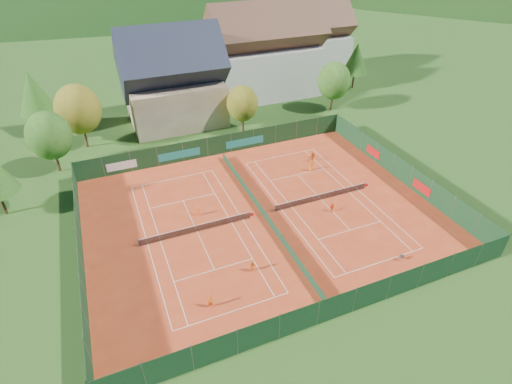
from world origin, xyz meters
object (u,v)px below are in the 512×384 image
at_px(hotel_block_a, 265,56).
at_px(hotel_block_b, 309,43).
at_px(player_right_near, 332,207).
at_px(player_left_far, 198,211).
at_px(chalet, 173,83).
at_px(player_right_far_b, 312,157).
at_px(player_left_mid, 253,267).
at_px(player_right_far_a, 311,166).
at_px(player_left_near, 210,302).
at_px(ball_hopper, 402,256).

relative_size(hotel_block_a, hotel_block_b, 1.25).
bearing_deg(player_right_near, hotel_block_a, 62.04).
bearing_deg(player_right_near, player_left_far, 143.62).
xyz_separation_m(chalet, player_right_far_b, (14.62, -21.20, -5.89)).
xyz_separation_m(player_left_mid, player_right_far_b, (16.19, 16.88, 0.04)).
distance_m(player_left_mid, player_right_near, 13.55).
xyz_separation_m(player_left_mid, player_right_far_a, (14.74, 14.65, 0.09)).
distance_m(player_left_near, player_left_mid, 5.79).
height_order(ball_hopper, player_left_near, player_left_near).
distance_m(player_left_near, player_right_far_a, 26.36).
bearing_deg(player_left_mid, player_right_near, 31.18).
distance_m(chalet, player_right_near, 34.91).
distance_m(hotel_block_a, player_right_far_b, 28.34).
distance_m(ball_hopper, player_left_near, 19.88).
relative_size(player_right_near, player_right_far_a, 0.86).
bearing_deg(player_left_mid, chalet, 95.19).
height_order(ball_hopper, player_left_mid, player_left_mid).
distance_m(hotel_block_b, player_left_near, 67.85).
bearing_deg(hotel_block_b, player_left_far, -132.01).
relative_size(hotel_block_a, player_left_mid, 15.55).
bearing_deg(ball_hopper, player_left_near, 174.83).
relative_size(hotel_block_a, player_right_far_a, 13.82).
distance_m(hotel_block_b, player_left_mid, 62.78).
relative_size(hotel_block_a, ball_hopper, 27.00).
bearing_deg(chalet, hotel_block_a, 17.53).
distance_m(ball_hopper, player_left_far, 22.98).
relative_size(player_left_near, player_right_far_b, 1.01).
height_order(player_right_far_a, player_right_far_b, player_right_far_a).
distance_m(hotel_block_a, player_left_mid, 49.09).
bearing_deg(chalet, player_right_near, -71.62).
bearing_deg(player_right_far_b, player_right_near, 66.12).
height_order(hotel_block_a, player_left_mid, hotel_block_a).
xyz_separation_m(ball_hopper, player_left_far, (-17.10, 15.35, 0.05)).
relative_size(hotel_block_a, player_left_near, 14.53).
relative_size(ball_hopper, player_right_near, 0.59).
xyz_separation_m(chalet, hotel_block_a, (19.00, 6.00, 0.76)).
bearing_deg(player_right_far_a, hotel_block_a, -118.98).
bearing_deg(player_left_near, hotel_block_a, 62.90).
bearing_deg(player_right_far_a, ball_hopper, 71.86).
bearing_deg(player_right_far_a, chalet, -78.42).
height_order(player_left_near, player_left_far, player_left_near).
bearing_deg(chalet, player_left_near, -99.40).
relative_size(hotel_block_b, player_right_near, 12.83).
height_order(player_left_far, player_right_far_a, player_right_far_a).
bearing_deg(player_left_mid, player_right_far_a, 52.36).
relative_size(player_right_far_a, player_right_far_b, 1.06).
relative_size(chalet, ball_hopper, 20.25).
bearing_deg(player_right_near, ball_hopper, -93.37).
distance_m(hotel_block_a, player_right_far_a, 30.71).
height_order(hotel_block_a, player_right_far_a, hotel_block_a).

